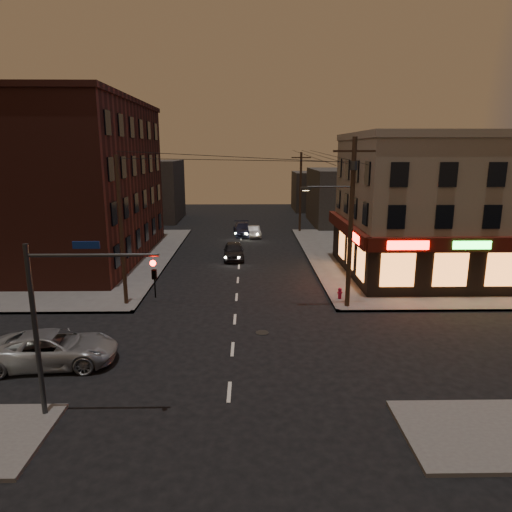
{
  "coord_description": "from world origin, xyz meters",
  "views": [
    {
      "loc": [
        0.79,
        -20.5,
        9.44
      ],
      "look_at": [
        1.25,
        6.16,
        3.2
      ],
      "focal_mm": 32.0,
      "sensor_mm": 36.0,
      "label": 1
    }
  ],
  "objects_px": {
    "fire_hydrant": "(340,293)",
    "suv_cross": "(53,349)",
    "sedan_mid": "(254,232)",
    "sedan_far": "(243,229)",
    "sedan_near": "(234,251)"
  },
  "relations": [
    {
      "from": "suv_cross",
      "to": "sedan_mid",
      "type": "relative_size",
      "value": 1.52
    },
    {
      "from": "suv_cross",
      "to": "fire_hydrant",
      "type": "distance_m",
      "value": 16.93
    },
    {
      "from": "fire_hydrant",
      "to": "suv_cross",
      "type": "bearing_deg",
      "value": -149.44
    },
    {
      "from": "sedan_near",
      "to": "sedan_mid",
      "type": "xyz_separation_m",
      "value": [
        1.89,
        10.45,
        -0.14
      ]
    },
    {
      "from": "sedan_mid",
      "to": "sedan_far",
      "type": "bearing_deg",
      "value": 134.8
    },
    {
      "from": "sedan_near",
      "to": "fire_hydrant",
      "type": "relative_size",
      "value": 5.91
    },
    {
      "from": "sedan_mid",
      "to": "sedan_near",
      "type": "bearing_deg",
      "value": -106.43
    },
    {
      "from": "suv_cross",
      "to": "sedan_far",
      "type": "bearing_deg",
      "value": -19.59
    },
    {
      "from": "suv_cross",
      "to": "sedan_far",
      "type": "relative_size",
      "value": 1.16
    },
    {
      "from": "suv_cross",
      "to": "sedan_mid",
      "type": "xyz_separation_m",
      "value": [
        9.36,
        30.61,
        -0.17
      ]
    },
    {
      "from": "sedan_mid",
      "to": "sedan_far",
      "type": "relative_size",
      "value": 0.76
    },
    {
      "from": "sedan_far",
      "to": "fire_hydrant",
      "type": "xyz_separation_m",
      "value": [
        6.42,
        -22.98,
        -0.15
      ]
    },
    {
      "from": "sedan_near",
      "to": "suv_cross",
      "type": "bearing_deg",
      "value": -112.64
    },
    {
      "from": "sedan_far",
      "to": "sedan_mid",
      "type": "bearing_deg",
      "value": -44.72
    },
    {
      "from": "sedan_mid",
      "to": "fire_hydrant",
      "type": "xyz_separation_m",
      "value": [
        5.22,
        -22.0,
        -0.05
      ]
    }
  ]
}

